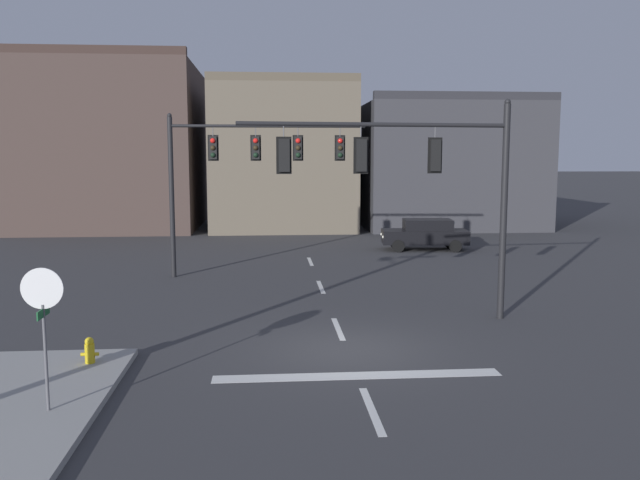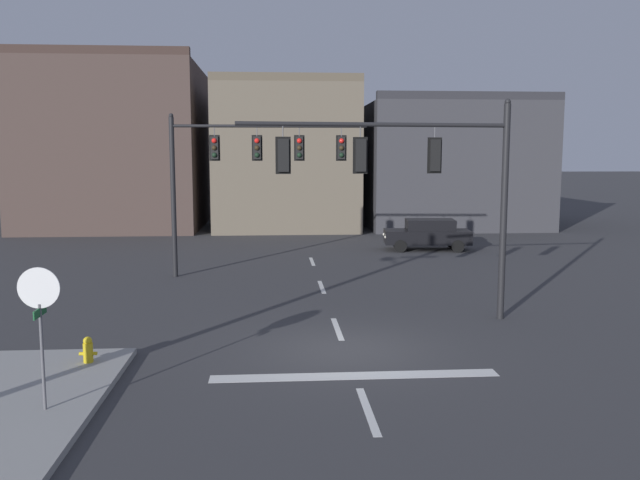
{
  "view_description": "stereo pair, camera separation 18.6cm",
  "coord_description": "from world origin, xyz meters",
  "px_view_note": "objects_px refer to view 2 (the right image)",
  "views": [
    {
      "loc": [
        -1.95,
        -15.85,
        4.81
      ],
      "look_at": [
        -0.31,
        4.52,
        2.21
      ],
      "focal_mm": 36.65,
      "sensor_mm": 36.0,
      "label": 1
    },
    {
      "loc": [
        -1.77,
        -15.86,
        4.81
      ],
      "look_at": [
        -0.31,
        4.52,
        2.21
      ],
      "focal_mm": 36.65,
      "sensor_mm": 36.0,
      "label": 2
    }
  ],
  "objects_px": {
    "car_lot_nearside": "(428,234)",
    "fire_hydrant": "(88,355)",
    "signal_mast_near_side": "(419,172)",
    "stop_sign": "(40,304)",
    "signal_mast_far_side": "(242,161)"
  },
  "relations": [
    {
      "from": "signal_mast_near_side",
      "to": "signal_mast_far_side",
      "type": "distance_m",
      "value": 9.52
    },
    {
      "from": "signal_mast_far_side",
      "to": "fire_hydrant",
      "type": "distance_m",
      "value": 12.66
    },
    {
      "from": "signal_mast_far_side",
      "to": "car_lot_nearside",
      "type": "bearing_deg",
      "value": 36.73
    },
    {
      "from": "signal_mast_near_side",
      "to": "stop_sign",
      "type": "xyz_separation_m",
      "value": [
        -8.44,
        -6.5,
        -2.24
      ]
    },
    {
      "from": "signal_mast_far_side",
      "to": "signal_mast_near_side",
      "type": "bearing_deg",
      "value": -55.37
    },
    {
      "from": "signal_mast_far_side",
      "to": "car_lot_nearside",
      "type": "distance_m",
      "value": 12.15
    },
    {
      "from": "signal_mast_near_side",
      "to": "stop_sign",
      "type": "height_order",
      "value": "signal_mast_near_side"
    },
    {
      "from": "car_lot_nearside",
      "to": "fire_hydrant",
      "type": "distance_m",
      "value": 22.13
    },
    {
      "from": "signal_mast_near_side",
      "to": "car_lot_nearside",
      "type": "bearing_deg",
      "value": 75.4
    },
    {
      "from": "stop_sign",
      "to": "signal_mast_far_side",
      "type": "bearing_deg",
      "value": 78.06
    },
    {
      "from": "stop_sign",
      "to": "signal_mast_near_side",
      "type": "bearing_deg",
      "value": 37.59
    },
    {
      "from": "car_lot_nearside",
      "to": "fire_hydrant",
      "type": "bearing_deg",
      "value": -123.66
    },
    {
      "from": "fire_hydrant",
      "to": "car_lot_nearside",
      "type": "bearing_deg",
      "value": 56.34
    },
    {
      "from": "signal_mast_near_side",
      "to": "signal_mast_far_side",
      "type": "height_order",
      "value": "signal_mast_far_side"
    },
    {
      "from": "car_lot_nearside",
      "to": "fire_hydrant",
      "type": "height_order",
      "value": "car_lot_nearside"
    }
  ]
}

